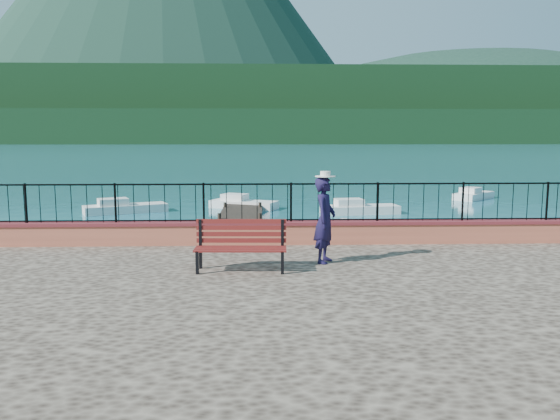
{
  "coord_description": "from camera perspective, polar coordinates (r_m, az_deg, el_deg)",
  "views": [
    {
      "loc": [
        -1.07,
        -9.96,
        3.91
      ],
      "look_at": [
        -0.64,
        2.0,
        2.3
      ],
      "focal_mm": 35.0,
      "sensor_mm": 36.0,
      "label": 1
    }
  ],
  "objects": [
    {
      "name": "boat_3",
      "position": [
        29.34,
        -15.83,
        0.5
      ],
      "size": [
        4.32,
        2.88,
        0.8
      ],
      "primitive_type": "cube",
      "rotation": [
        0.0,
        0.0,
        0.42
      ],
      "color": "silver",
      "rests_on": "ground"
    },
    {
      "name": "far_forest",
      "position": [
        310.0,
        -1.88,
        8.61
      ],
      "size": [
        900.0,
        60.0,
        18.0
      ],
      "primitive_type": "cube",
      "color": "black",
      "rests_on": "ground"
    },
    {
      "name": "boat_2",
      "position": [
        28.17,
        8.35,
        0.43
      ],
      "size": [
        4.07,
        1.81,
        0.8
      ],
      "primitive_type": "cube",
      "rotation": [
        0.0,
        0.0,
        0.13
      ],
      "color": "silver",
      "rests_on": "ground"
    },
    {
      "name": "companion_hill",
      "position": [
        611.34,
        19.28,
        6.88
      ],
      "size": [
        448.0,
        384.0,
        180.0
      ],
      "primitive_type": "ellipsoid",
      "color": "#142D23",
      "rests_on": "ground"
    },
    {
      "name": "boat_4",
      "position": [
        30.03,
        -3.81,
        0.94
      ],
      "size": [
        3.89,
        2.68,
        0.8
      ],
      "primitive_type": "cube",
      "rotation": [
        0.0,
        0.0,
        -0.42
      ],
      "color": "white",
      "rests_on": "ground"
    },
    {
      "name": "foothills",
      "position": [
        370.4,
        -1.93,
        10.46
      ],
      "size": [
        900.0,
        120.0,
        44.0
      ],
      "primitive_type": "cube",
      "color": "black",
      "rests_on": "ground"
    },
    {
      "name": "hat",
      "position": [
        11.68,
        4.76,
        3.77
      ],
      "size": [
        0.44,
        0.44,
        0.12
      ],
      "primitive_type": "cylinder",
      "color": "silver",
      "rests_on": "person"
    },
    {
      "name": "railing",
      "position": [
        13.8,
        2.4,
        0.77
      ],
      "size": [
        27.0,
        0.05,
        0.95
      ],
      "primitive_type": "cube",
      "color": "black",
      "rests_on": "parapet"
    },
    {
      "name": "boat_5",
      "position": [
        36.52,
        19.6,
        1.71
      ],
      "size": [
        3.27,
        3.25,
        0.8
      ],
      "primitive_type": "cube",
      "rotation": [
        0.0,
        0.0,
        0.78
      ],
      "color": "silver",
      "rests_on": "ground"
    },
    {
      "name": "boat_1",
      "position": [
        20.3,
        9.1,
        -2.39
      ],
      "size": [
        4.02,
        3.64,
        0.8
      ],
      "primitive_type": "cube",
      "rotation": [
        0.0,
        0.0,
        -0.69
      ],
      "color": "silver",
      "rests_on": "ground"
    },
    {
      "name": "parapet",
      "position": [
        13.91,
        2.38,
        -2.36
      ],
      "size": [
        28.0,
        0.46,
        0.58
      ],
      "primitive_type": "cube",
      "color": "#C26246",
      "rests_on": "promenade"
    },
    {
      "name": "ground",
      "position": [
        10.75,
        3.9,
        -13.68
      ],
      "size": [
        2000.0,
        2000.0,
        0.0
      ],
      "primitive_type": "plane",
      "color": "#19596B",
      "rests_on": "ground"
    },
    {
      "name": "park_bench",
      "position": [
        11.13,
        -4.12,
        -4.82
      ],
      "size": [
        1.87,
        0.68,
        1.03
      ],
      "rotation": [
        0.0,
        0.0,
        -0.04
      ],
      "color": "black",
      "rests_on": "promenade"
    },
    {
      "name": "boat_0",
      "position": [
        19.59,
        -13.94,
        -2.88
      ],
      "size": [
        4.4,
        1.48,
        0.8
      ],
      "primitive_type": "cube",
      "rotation": [
        0.0,
        0.0,
        0.04
      ],
      "color": "silver",
      "rests_on": "ground"
    },
    {
      "name": "person",
      "position": [
        11.79,
        4.71,
        -1.04
      ],
      "size": [
        0.66,
        0.79,
        1.86
      ],
      "primitive_type": "imported",
      "rotation": [
        0.0,
        0.0,
        1.2
      ],
      "color": "#161032",
      "rests_on": "promenade"
    },
    {
      "name": "dock",
      "position": [
        22.3,
        -4.43,
        -2.07
      ],
      "size": [
        2.0,
        16.0,
        0.3
      ],
      "primitive_type": "cube",
      "color": "#2D231C",
      "rests_on": "ground"
    }
  ]
}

